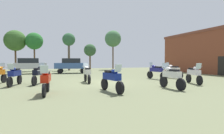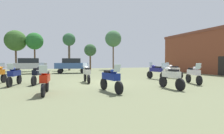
{
  "view_description": "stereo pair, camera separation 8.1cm",
  "coord_description": "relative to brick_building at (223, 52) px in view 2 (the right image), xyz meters",
  "views": [
    {
      "loc": [
        -3.5,
        -12.87,
        1.64
      ],
      "look_at": [
        3.71,
        6.62,
        0.94
      ],
      "focal_mm": 27.74,
      "sensor_mm": 36.0,
      "label": 1
    },
    {
      "loc": [
        -3.43,
        -12.9,
        1.64
      ],
      "look_at": [
        3.71,
        6.62,
        0.94
      ],
      "focal_mm": 27.74,
      "sensor_mm": 36.0,
      "label": 2
    }
  ],
  "objects": [
    {
      "name": "motorcycle_3",
      "position": [
        -12.37,
        -2.99,
        -2.09
      ],
      "size": [
        0.73,
        2.28,
        1.51
      ],
      "rotation": [
        0.0,
        0.0,
        0.2
      ],
      "color": "black",
      "rests_on": "ground"
    },
    {
      "name": "motorcycle_12",
      "position": [
        -18.37,
        -7.69,
        -2.11
      ],
      "size": [
        0.7,
        2.23,
        1.48
      ],
      "rotation": [
        0.0,
        0.0,
        3.32
      ],
      "color": "black",
      "rests_on": "ground"
    },
    {
      "name": "motorcycle_10",
      "position": [
        -14.71,
        -7.89,
        -2.09
      ],
      "size": [
        0.62,
        2.18,
        1.51
      ],
      "rotation": [
        0.0,
        0.0,
        0.0
      ],
      "color": "black",
      "rests_on": "ground"
    },
    {
      "name": "tree_5",
      "position": [
        -9.58,
        15.49,
        3.13
      ],
      "size": [
        3.18,
        3.18,
        7.59
      ],
      "color": "brown",
      "rests_on": "ground"
    },
    {
      "name": "car_2",
      "position": [
        -23.91,
        8.26,
        -1.66
      ],
      "size": [
        4.52,
        2.42,
        2.0
      ],
      "rotation": [
        0.0,
        0.0,
        1.72
      ],
      "color": "black",
      "rests_on": "ground"
    },
    {
      "name": "motorcycle_11",
      "position": [
        -23.58,
        -3.31,
        -2.1
      ],
      "size": [
        0.73,
        2.17,
        1.48
      ],
      "rotation": [
        0.0,
        0.0,
        2.93
      ],
      "color": "black",
      "rests_on": "ground"
    },
    {
      "name": "motorcycle_7",
      "position": [
        -10.36,
        -2.77,
        -2.09
      ],
      "size": [
        0.67,
        2.25,
        1.51
      ],
      "rotation": [
        0.0,
        0.0,
        0.15
      ],
      "color": "black",
      "rests_on": "ground"
    },
    {
      "name": "tree_6",
      "position": [
        -26.44,
        15.53,
        2.09
      ],
      "size": [
        3.33,
        3.33,
        6.62
      ],
      "color": "brown",
      "rests_on": "ground"
    },
    {
      "name": "ground_plane",
      "position": [
        -18.0,
        -3.31,
        -2.84
      ],
      "size": [
        44.0,
        52.0,
        0.02
      ],
      "color": "#696F4D"
    },
    {
      "name": "motorcycle_8",
      "position": [
        -18.72,
        -3.2,
        -2.11
      ],
      "size": [
        0.62,
        2.17,
        1.48
      ],
      "rotation": [
        0.0,
        0.0,
        -0.03
      ],
      "color": "black",
      "rests_on": "ground"
    },
    {
      "name": "car_1",
      "position": [
        -18.53,
        7.58,
        -1.66
      ],
      "size": [
        4.54,
        2.5,
        2.0
      ],
      "rotation": [
        0.0,
        0.0,
        1.4
      ],
      "color": "black",
      "rests_on": "ground"
    },
    {
      "name": "motorcycle_4",
      "position": [
        -21.61,
        -7.17,
        -2.12
      ],
      "size": [
        0.62,
        2.11,
        1.45
      ],
      "rotation": [
        0.0,
        0.0,
        3.04
      ],
      "color": "black",
      "rests_on": "ground"
    },
    {
      "name": "tree_3",
      "position": [
        -14.17,
        15.41,
        0.8
      ],
      "size": [
        2.25,
        2.25,
        4.8
      ],
      "color": "brown",
      "rests_on": "ground"
    },
    {
      "name": "tree_2",
      "position": [
        -23.59,
        14.87,
        2.05
      ],
      "size": [
        2.76,
        2.76,
        6.29
      ],
      "color": "#513823",
      "rests_on": "ground"
    },
    {
      "name": "motorcycle_5",
      "position": [
        -11.71,
        -6.65,
        -2.11
      ],
      "size": [
        0.83,
        2.09,
        1.48
      ],
      "rotation": [
        0.0,
        0.0,
        2.84
      ],
      "color": "black",
      "rests_on": "ground"
    },
    {
      "name": "brick_building",
      "position": [
        0.0,
        0.0,
        0.0
      ],
      "size": [
        6.12,
        16.58,
        5.69
      ],
      "color": "brown",
      "rests_on": "ground"
    },
    {
      "name": "motorcycle_1",
      "position": [
        -22.12,
        -3.06,
        -2.09
      ],
      "size": [
        0.86,
        2.17,
        1.51
      ],
      "rotation": [
        0.0,
        0.0,
        -0.31
      ],
      "color": "black",
      "rests_on": "ground"
    },
    {
      "name": "tree_7",
      "position": [
        -18.05,
        14.99,
        2.43
      ],
      "size": [
        2.23,
        2.23,
        6.55
      ],
      "color": "brown",
      "rests_on": "ground"
    }
  ]
}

